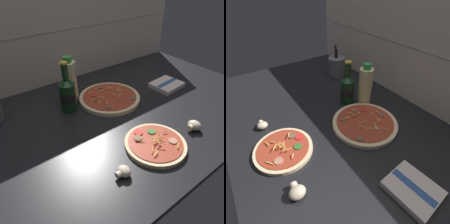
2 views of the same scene
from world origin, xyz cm
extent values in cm
cube|color=black|center=(0.00, 0.00, 1.25)|extent=(160.00, 90.00, 2.50)
cube|color=beige|center=(0.00, 45.50, 30.00)|extent=(160.00, 1.00, 60.00)
cube|color=gray|center=(0.00, 44.95, 30.00)|extent=(156.80, 0.16, 0.30)
cylinder|color=beige|center=(1.50, -25.09, 3.32)|extent=(22.96, 22.96, 1.63)
cylinder|color=#9E3823|center=(1.50, -25.09, 4.28)|extent=(20.20, 20.20, 0.30)
cylinder|color=#B7755B|center=(6.86, -28.75, 4.63)|extent=(3.25, 3.25, 0.40)
cylinder|color=brown|center=(-2.43, -19.75, 4.63)|extent=(3.37, 3.37, 0.40)
cylinder|color=red|center=(0.08, -17.50, 4.63)|extent=(3.47, 3.47, 0.40)
cylinder|color=#336628|center=(4.47, -20.15, 4.63)|extent=(3.17, 3.17, 0.40)
cylinder|color=#EFCC56|center=(1.03, -27.88, 6.10)|extent=(2.13, 2.26, 0.51)
cylinder|color=#EFCC56|center=(4.89, -23.73, 5.96)|extent=(0.53, 2.04, 0.95)
cylinder|color=#EFCC56|center=(0.78, -25.18, 5.95)|extent=(2.96, 1.39, 0.41)
cylinder|color=#EFCC56|center=(-2.80, -21.02, 5.50)|extent=(3.18, 1.82, 1.07)
cylinder|color=#EFCC56|center=(1.62, -25.88, 5.63)|extent=(1.60, 1.72, 0.86)
cylinder|color=#EFCC56|center=(8.16, -23.71, 5.29)|extent=(1.75, 1.43, 0.83)
cylinder|color=#EFCC56|center=(6.17, -31.67, 4.86)|extent=(2.85, 2.18, 0.60)
cylinder|color=#EFCC56|center=(-3.21, -29.77, 5.12)|extent=(2.80, 1.15, 0.48)
cylinder|color=#EFCC56|center=(-3.08, -27.82, 5.13)|extent=(1.95, 1.87, 0.93)
cylinder|color=#EFCC56|center=(1.79, -24.68, 5.93)|extent=(2.81, 1.21, 1.13)
cylinder|color=#EFCC56|center=(1.38, -26.39, 6.25)|extent=(2.17, 0.49, 0.60)
cylinder|color=#EFCC56|center=(4.17, -25.20, 5.93)|extent=(0.65, 2.00, 0.79)
cylinder|color=beige|center=(7.82, 11.61, 3.45)|extent=(29.87, 29.87, 1.91)
cylinder|color=#9E3823|center=(7.82, 11.61, 4.56)|extent=(26.28, 26.28, 0.30)
cylinder|color=brown|center=(15.07, 2.71, 4.91)|extent=(2.86, 2.86, 0.40)
cylinder|color=red|center=(1.50, 16.39, 4.91)|extent=(2.38, 2.38, 0.40)
cylinder|color=brown|center=(0.49, 12.00, 4.91)|extent=(2.04, 2.04, 0.40)
cylinder|color=brown|center=(1.08, 3.68, 4.91)|extent=(2.85, 2.85, 0.40)
cylinder|color=brown|center=(8.83, 21.14, 4.91)|extent=(2.63, 2.63, 0.40)
cylinder|color=#B7755B|center=(14.49, 12.57, 4.91)|extent=(2.08, 2.08, 0.40)
cylinder|color=#EFCC56|center=(6.26, 20.73, 5.32)|extent=(2.94, 0.40, 0.38)
cylinder|color=#EFCC56|center=(1.49, 19.77, 5.16)|extent=(2.25, 1.49, 0.55)
cylinder|color=#EFCC56|center=(2.46, 12.03, 5.86)|extent=(1.56, 2.37, 1.17)
cylinder|color=#EFCC56|center=(14.02, 10.15, 5.48)|extent=(2.51, 1.65, 1.13)
cylinder|color=#EFCC56|center=(12.40, 7.89, 5.70)|extent=(2.23, 1.23, 0.39)
cylinder|color=#EFCC56|center=(13.55, 12.26, 5.87)|extent=(2.89, 2.34, 1.23)
cylinder|color=#EFCC56|center=(2.75, 9.74, 6.24)|extent=(0.83, 2.50, 0.37)
cylinder|color=#EFCC56|center=(8.87, 9.34, 6.00)|extent=(0.78, 3.42, 0.65)
cylinder|color=#EFCC56|center=(11.91, 16.54, 5.89)|extent=(1.15, 3.26, 0.44)
cylinder|color=#EFCC56|center=(-1.14, 12.68, 5.39)|extent=(2.54, 2.07, 1.15)
cylinder|color=#EFCC56|center=(0.01, 9.33, 5.36)|extent=(1.80, 2.55, 0.56)
cylinder|color=#EFCC56|center=(17.11, 14.93, 5.20)|extent=(2.94, 0.96, 1.29)
cylinder|color=#EFCC56|center=(10.93, 16.57, 5.73)|extent=(2.25, 0.62, 0.46)
cylinder|color=#EFCC56|center=(2.28, 6.06, 5.67)|extent=(1.51, 2.52, 0.38)
cylinder|color=#EFCC56|center=(10.23, 7.00, 5.84)|extent=(2.07, 1.34, 0.94)
cylinder|color=#EFCC56|center=(6.80, 17.03, 5.84)|extent=(2.22, 0.59, 0.68)
cylinder|color=#143819|center=(-12.13, 16.07, 9.01)|extent=(7.22, 7.22, 13.02)
cone|color=#143819|center=(-12.13, 16.07, 16.96)|extent=(7.22, 7.22, 2.89)
cylinder|color=#143819|center=(-12.13, 16.07, 21.61)|extent=(2.74, 2.74, 6.42)
cylinder|color=gold|center=(-12.13, 16.07, 25.22)|extent=(3.16, 3.16, 0.80)
cylinder|color=black|center=(-12.13, 16.07, 9.27)|extent=(7.29, 7.29, 4.17)
cylinder|color=beige|center=(-6.90, 23.57, 12.17)|extent=(7.09, 7.09, 19.33)
cylinder|color=green|center=(-6.90, 23.57, 23.15)|extent=(3.90, 3.90, 2.64)
cylinder|color=beige|center=(19.20, -27.83, 4.43)|extent=(2.49, 2.49, 2.49)
ellipsoid|color=#C6B293|center=(21.40, -27.83, 4.43)|extent=(4.69, 5.52, 3.87)
cylinder|color=beige|center=(-18.26, -28.37, 4.18)|extent=(2.16, 2.16, 2.16)
ellipsoid|color=#C6B293|center=(-16.34, -28.37, 4.18)|extent=(4.08, 4.80, 3.36)
cube|color=beige|center=(40.63, 3.44, 3.70)|extent=(16.89, 14.79, 2.40)
cube|color=#335693|center=(40.63, 3.44, 4.98)|extent=(15.13, 3.74, 0.16)
camera|label=1|loc=(-47.52, -62.87, 59.42)|focal=35.00mm
camera|label=2|loc=(50.99, -32.46, 57.89)|focal=28.00mm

